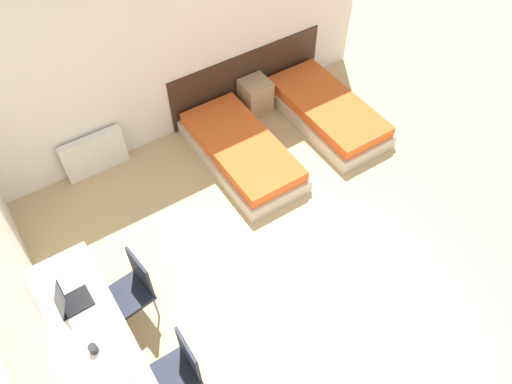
# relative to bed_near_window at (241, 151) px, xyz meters

# --- Properties ---
(ground_plane) EXTENTS (20.00, 20.00, 0.00)m
(ground_plane) POSITION_rel_bed_near_window_xyz_m (-0.39, -3.36, -0.18)
(ground_plane) COLOR tan
(wall_back) EXTENTS (6.07, 0.05, 2.70)m
(wall_back) POSITION_rel_bed_near_window_xyz_m (-0.39, 1.04, 1.17)
(wall_back) COLOR white
(wall_back) RESTS_ON ground_plane
(wall_left) EXTENTS (0.05, 5.38, 2.70)m
(wall_left) POSITION_rel_bed_near_window_xyz_m (-2.95, -1.17, 1.17)
(wall_left) COLOR white
(wall_left) RESTS_ON ground_plane
(headboard_panel) EXTENTS (2.50, 0.03, 0.87)m
(headboard_panel) POSITION_rel_bed_near_window_xyz_m (0.73, 1.00, 0.26)
(headboard_panel) COLOR #382316
(headboard_panel) RESTS_ON ground_plane
(bed_near_window) EXTENTS (0.93, 1.94, 0.36)m
(bed_near_window) POSITION_rel_bed_near_window_xyz_m (0.00, 0.00, 0.00)
(bed_near_window) COLOR beige
(bed_near_window) RESTS_ON ground_plane
(bed_near_door) EXTENTS (0.93, 1.94, 0.36)m
(bed_near_door) POSITION_rel_bed_near_window_xyz_m (1.47, 0.00, 0.00)
(bed_near_door) COLOR beige
(bed_near_door) RESTS_ON ground_plane
(nightstand) EXTENTS (0.40, 0.39, 0.51)m
(nightstand) POSITION_rel_bed_near_window_xyz_m (0.73, 0.78, 0.08)
(nightstand) COLOR tan
(nightstand) RESTS_ON ground_plane
(radiator) EXTENTS (0.83, 0.12, 0.58)m
(radiator) POSITION_rel_bed_near_window_xyz_m (-1.70, 0.92, 0.12)
(radiator) COLOR silver
(radiator) RESTS_ON ground_plane
(desk) EXTENTS (0.61, 2.23, 0.76)m
(desk) POSITION_rel_bed_near_window_xyz_m (-2.62, -1.79, 0.43)
(desk) COLOR beige
(desk) RESTS_ON ground_plane
(chair_near_laptop) EXTENTS (0.47, 0.47, 0.93)m
(chair_near_laptop) POSITION_rel_bed_near_window_xyz_m (-2.11, -1.29, 0.33)
(chair_near_laptop) COLOR black
(chair_near_laptop) RESTS_ON ground_plane
(chair_near_notebook) EXTENTS (0.42, 0.42, 0.93)m
(chair_near_notebook) POSITION_rel_bed_near_window_xyz_m (-2.11, -2.28, 0.33)
(chair_near_notebook) COLOR black
(chair_near_notebook) RESTS_ON ground_plane
(laptop) EXTENTS (0.32, 0.25, 0.31)m
(laptop) POSITION_rel_bed_near_window_xyz_m (-2.67, -1.29, 0.65)
(laptop) COLOR black
(laptop) RESTS_ON desk
(mug) EXTENTS (0.08, 0.08, 0.09)m
(mug) POSITION_rel_bed_near_window_xyz_m (-2.66, -1.83, 0.63)
(mug) COLOR black
(mug) RESTS_ON desk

